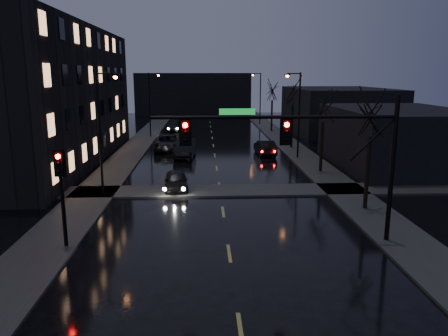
{
  "coord_description": "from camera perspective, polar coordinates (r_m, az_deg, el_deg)",
  "views": [
    {
      "loc": [
        -1.1,
        -10.29,
        7.9
      ],
      "look_at": [
        -0.07,
        11.34,
        3.2
      ],
      "focal_mm": 35.0,
      "sensor_mm": 36.0,
      "label": 1
    }
  ],
  "objects": [
    {
      "name": "tree_mid_a",
      "position": [
        35.65,
        12.89,
        8.6
      ],
      "size": [
        3.3,
        3.3,
        7.58
      ],
      "color": "black",
      "rests_on": "ground"
    },
    {
      "name": "oncoming_car_d",
      "position": [
        61.5,
        -6.58,
        5.43
      ],
      "size": [
        2.13,
        4.86,
        1.39
      ],
      "primitive_type": "imported",
      "rotation": [
        0.0,
        0.0,
        -0.04
      ],
      "color": "black",
      "rests_on": "ground"
    },
    {
      "name": "commercial_right_far",
      "position": [
        61.24,
        14.6,
        7.26
      ],
      "size": [
        12.0,
        18.0,
        6.0
      ],
      "primitive_type": "cube",
      "color": "black",
      "rests_on": "ground"
    },
    {
      "name": "streetlight_l_far",
      "position": [
        55.76,
        -9.5,
        8.86
      ],
      "size": [
        1.53,
        0.28,
        8.0
      ],
      "color": "black",
      "rests_on": "ground"
    },
    {
      "name": "streetlight_r_mid",
      "position": [
        41.34,
        9.5,
        7.74
      ],
      "size": [
        1.53,
        0.28,
        8.0
      ],
      "color": "black",
      "rests_on": "ground"
    },
    {
      "name": "streetlight_l_near",
      "position": [
        29.19,
        -15.6,
        5.65
      ],
      "size": [
        1.53,
        0.28,
        8.0
      ],
      "color": "black",
      "rests_on": "ground"
    },
    {
      "name": "signal_mast",
      "position": [
        20.14,
        11.56,
        3.34
      ],
      "size": [
        11.11,
        0.41,
        7.0
      ],
      "color": "black",
      "rests_on": "ground"
    },
    {
      "name": "streetlight_r_far",
      "position": [
        68.92,
        4.59,
        9.6
      ],
      "size": [
        1.53,
        0.28,
        8.0
      ],
      "color": "black",
      "rests_on": "ground"
    },
    {
      "name": "tree_far",
      "position": [
        61.07,
        6.34,
        10.44
      ],
      "size": [
        3.43,
        3.43,
        7.88
      ],
      "color": "black",
      "rests_on": "ground"
    },
    {
      "name": "sidewalk_right",
      "position": [
        46.96,
        9.13,
        2.47
      ],
      "size": [
        3.0,
        140.0,
        0.12
      ],
      "primitive_type": "cube",
      "color": "#2D2D2B",
      "rests_on": "ground"
    },
    {
      "name": "commercial_right_near",
      "position": [
        40.27,
        21.7,
        3.67
      ],
      "size": [
        10.0,
        14.0,
        5.0
      ],
      "primitive_type": "cube",
      "color": "black",
      "rests_on": "ground"
    },
    {
      "name": "apartment_block",
      "position": [
        43.18,
        -23.9,
        8.69
      ],
      "size": [
        12.0,
        30.0,
        12.0
      ],
      "primitive_type": "cube",
      "color": "black",
      "rests_on": "ground"
    },
    {
      "name": "oncoming_car_a",
      "position": [
        30.32,
        -6.28,
        -1.64
      ],
      "size": [
        1.89,
        4.02,
        1.33
      ],
      "primitive_type": "imported",
      "rotation": [
        0.0,
        0.0,
        0.08
      ],
      "color": "black",
      "rests_on": "ground"
    },
    {
      "name": "far_block",
      "position": [
        88.4,
        -4.0,
        9.68
      ],
      "size": [
        22.0,
        10.0,
        8.0
      ],
      "primitive_type": "cube",
      "color": "black",
      "rests_on": "ground"
    },
    {
      "name": "sidewalk_cross",
      "position": [
        29.86,
        -0.51,
        -2.98
      ],
      "size": [
        40.0,
        3.0,
        0.12
      ],
      "primitive_type": "cube",
      "color": "#2D2D2B",
      "rests_on": "ground"
    },
    {
      "name": "signal_pole_left",
      "position": [
        20.9,
        -20.47,
        -2.07
      ],
      "size": [
        0.35,
        0.41,
        4.53
      ],
      "color": "black",
      "rests_on": "ground"
    },
    {
      "name": "lead_car",
      "position": [
        43.51,
        5.38,
        2.69
      ],
      "size": [
        1.84,
        4.5,
        1.45
      ],
      "primitive_type": "imported",
      "rotation": [
        0.0,
        0.0,
        3.21
      ],
      "color": "black",
      "rests_on": "ground"
    },
    {
      "name": "oncoming_car_b",
      "position": [
        42.27,
        -5.13,
        2.56
      ],
      "size": [
        2.04,
        5.13,
        1.66
      ],
      "primitive_type": "imported",
      "rotation": [
        0.0,
        0.0,
        -0.06
      ],
      "color": "black",
      "rests_on": "ground"
    },
    {
      "name": "sidewalk_left",
      "position": [
        46.56,
        -11.83,
        2.28
      ],
      "size": [
        3.0,
        140.0,
        0.12
      ],
      "primitive_type": "cube",
      "color": "#2D2D2B",
      "rests_on": "ground"
    },
    {
      "name": "tree_mid_b",
      "position": [
        47.28,
        9.03,
        10.53
      ],
      "size": [
        3.74,
        3.74,
        8.59
      ],
      "color": "black",
      "rests_on": "ground"
    },
    {
      "name": "tree_near",
      "position": [
        26.14,
        18.79,
        7.91
      ],
      "size": [
        3.52,
        3.52,
        8.08
      ],
      "color": "black",
      "rests_on": "ground"
    },
    {
      "name": "oncoming_car_c",
      "position": [
        46.16,
        -7.39,
        3.29
      ],
      "size": [
        2.86,
        5.84,
        1.6
      ],
      "primitive_type": "imported",
      "rotation": [
        0.0,
        0.0,
        0.04
      ],
      "color": "black",
      "rests_on": "ground"
    }
  ]
}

